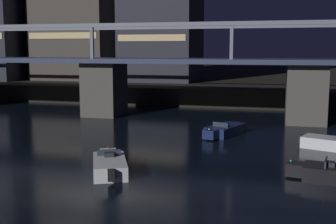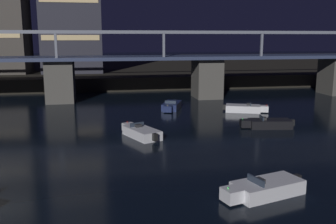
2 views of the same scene
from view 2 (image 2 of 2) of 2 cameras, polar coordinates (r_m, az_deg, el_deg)
The scene contains 7 objects.
far_riverbank at distance 100.60m, azimuth -13.26°, elevation 6.64°, with size 240.00×80.00×2.20m, color black.
river_bridge at distance 52.63m, azimuth -15.94°, elevation 5.85°, with size 87.13×6.40×9.38m.
speedboat_near_left at distance 44.95m, azimuth 11.46°, elevation 0.53°, with size 5.10×3.06×1.16m.
speedboat_near_right at distance 37.59m, azimuth 14.75°, elevation -1.69°, with size 5.23×2.39×1.16m.
speedboat_mid_left at distance 21.83m, azimuth 14.29°, elevation -11.04°, with size 5.17×2.82×1.16m.
speedboat_mid_center at distance 45.70m, azimuth 0.52°, elevation 0.93°, with size 3.10×5.08×1.16m.
speedboat_mid_right at distance 33.16m, azimuth -4.14°, elevation -3.04°, with size 3.22×5.02×1.16m.
Camera 2 is at (5.19, -18.85, 8.54)m, focal length 40.59 mm.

